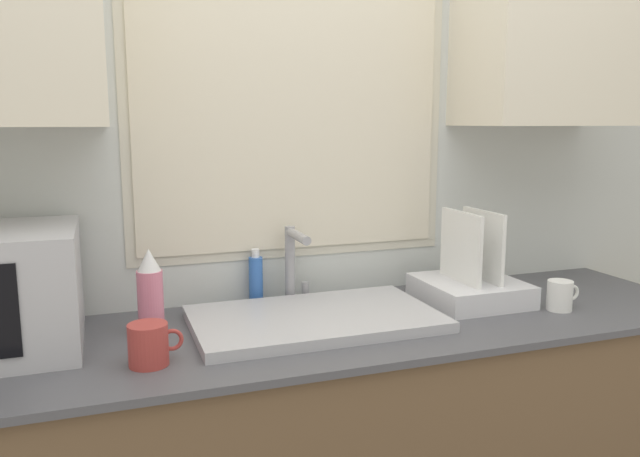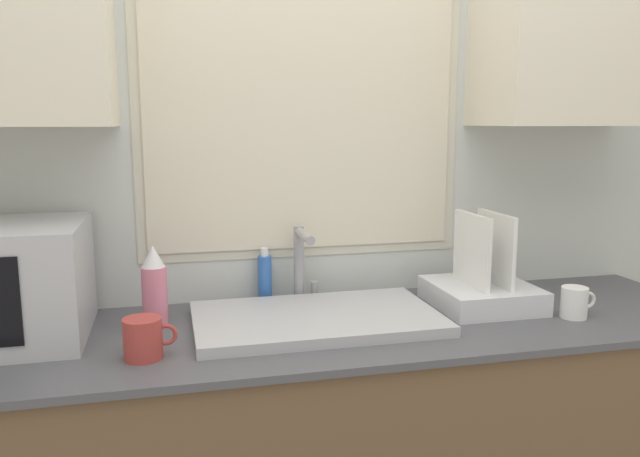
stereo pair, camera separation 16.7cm
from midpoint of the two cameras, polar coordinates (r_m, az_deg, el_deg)
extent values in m
cube|color=#4C4C51|center=(1.77, -2.18, -9.08)|extent=(2.39, 0.65, 0.02)
cube|color=silver|center=(2.01, -5.16, 5.46)|extent=(6.00, 0.06, 2.60)
cube|color=beige|center=(1.98, -5.01, 10.04)|extent=(1.04, 0.01, 0.88)
cube|color=beige|center=(1.97, -4.98, 10.04)|extent=(0.98, 0.01, 0.82)
cube|color=beige|center=(2.23, 18.49, 18.70)|extent=(0.58, 0.32, 0.76)
cube|color=#B2B2B7|center=(1.77, -3.21, -8.27)|extent=(0.68, 0.41, 0.03)
cylinder|color=#99999E|center=(1.96, -5.19, -3.31)|extent=(0.03, 0.03, 0.24)
cylinder|color=#99999E|center=(1.86, -4.59, -0.72)|extent=(0.03, 0.17, 0.03)
cylinder|color=#99999E|center=(2.00, -3.75, -5.75)|extent=(0.02, 0.02, 0.06)
cube|color=silver|center=(2.01, 11.26, -5.64)|extent=(0.30, 0.31, 0.07)
cube|color=white|center=(1.96, 10.41, -1.67)|extent=(0.01, 0.22, 0.22)
cube|color=white|center=(2.00, 12.37, -1.51)|extent=(0.01, 0.22, 0.22)
cylinder|color=#D8728C|center=(1.76, -17.88, -6.43)|extent=(0.07, 0.07, 0.17)
cone|color=silver|center=(1.74, -18.08, -2.77)|extent=(0.06, 0.06, 0.06)
cylinder|color=blue|center=(1.97, -8.31, -4.72)|extent=(0.04, 0.04, 0.15)
cylinder|color=white|center=(1.95, -8.37, -2.27)|extent=(0.02, 0.02, 0.03)
cylinder|color=#A53833|center=(1.55, -18.48, -10.09)|extent=(0.09, 0.09, 0.10)
torus|color=#A53833|center=(1.55, -16.45, -9.79)|extent=(0.05, 0.01, 0.05)
cylinder|color=white|center=(1.99, 18.86, -5.85)|extent=(0.08, 0.08, 0.09)
torus|color=white|center=(2.02, 19.89, -5.57)|extent=(0.05, 0.01, 0.05)
camera|label=1|loc=(0.08, -92.86, -0.49)|focal=35.00mm
camera|label=2|loc=(0.08, 87.14, 0.49)|focal=35.00mm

